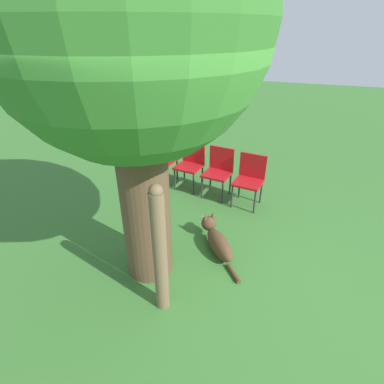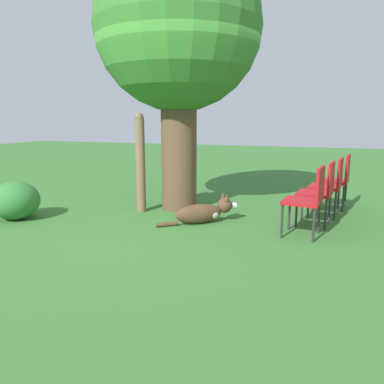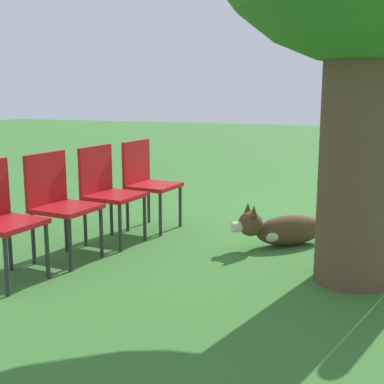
# 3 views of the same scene
# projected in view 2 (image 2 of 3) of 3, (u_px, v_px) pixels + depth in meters

# --- Properties ---
(ground_plane) EXTENTS (30.00, 30.00, 0.00)m
(ground_plane) POSITION_uv_depth(u_px,v_px,m) (155.00, 225.00, 4.96)
(ground_plane) COLOR #38702D
(oak_tree) EXTENTS (2.42, 2.42, 3.90)m
(oak_tree) POSITION_uv_depth(u_px,v_px,m) (178.00, 31.00, 5.37)
(oak_tree) COLOR brown
(oak_tree) RESTS_ON ground_plane
(dog) EXTENTS (0.92, 0.77, 0.39)m
(dog) POSITION_uv_depth(u_px,v_px,m) (205.00, 212.00, 5.03)
(dog) COLOR #513823
(dog) RESTS_ON ground_plane
(fence_post) EXTENTS (0.14, 0.14, 1.47)m
(fence_post) POSITION_uv_depth(u_px,v_px,m) (140.00, 163.00, 5.54)
(fence_post) COLOR brown
(fence_post) RESTS_ON ground_plane
(red_chair_0) EXTENTS (0.47, 0.49, 0.84)m
(red_chair_0) POSITION_uv_depth(u_px,v_px,m) (309.00, 196.00, 4.37)
(red_chair_0) COLOR #B21419
(red_chair_0) RESTS_ON ground_plane
(red_chair_1) EXTENTS (0.47, 0.49, 0.84)m
(red_chair_1) POSITION_uv_depth(u_px,v_px,m) (321.00, 189.00, 4.85)
(red_chair_1) COLOR #B21419
(red_chair_1) RESTS_ON ground_plane
(red_chair_2) EXTENTS (0.47, 0.49, 0.84)m
(red_chair_2) POSITION_uv_depth(u_px,v_px,m) (331.00, 183.00, 5.32)
(red_chair_2) COLOR #B21419
(red_chair_2) RESTS_ON ground_plane
(red_chair_3) EXTENTS (0.47, 0.49, 0.84)m
(red_chair_3) POSITION_uv_depth(u_px,v_px,m) (339.00, 177.00, 5.80)
(red_chair_3) COLOR #B21419
(red_chair_3) RESTS_ON ground_plane
(low_shrub) EXTENTS (0.66, 0.66, 0.53)m
(low_shrub) POSITION_uv_depth(u_px,v_px,m) (15.00, 200.00, 5.20)
(low_shrub) COLOR #337533
(low_shrub) RESTS_ON ground_plane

